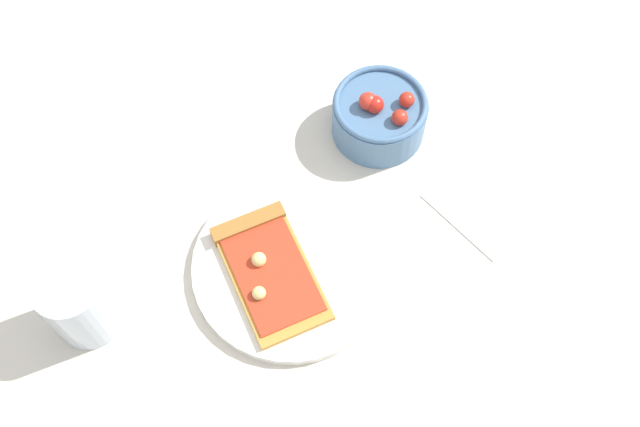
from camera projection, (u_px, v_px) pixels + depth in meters
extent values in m
plane|color=beige|center=(283.00, 274.00, 0.90)|extent=(2.40, 2.40, 0.00)
cylinder|color=white|center=(293.00, 267.00, 0.90)|extent=(0.24, 0.24, 0.01)
cube|color=gold|center=(270.00, 273.00, 0.89)|extent=(0.12, 0.18, 0.01)
cube|color=#A36B2D|center=(248.00, 224.00, 0.91)|extent=(0.10, 0.04, 0.02)
cube|color=red|center=(270.00, 271.00, 0.88)|extent=(0.11, 0.15, 0.00)
cylinder|color=#388433|center=(258.00, 295.00, 0.86)|extent=(0.01, 0.01, 0.00)
sphere|color=#F2D87F|center=(259.00, 259.00, 0.88)|extent=(0.02, 0.02, 0.02)
sphere|color=#F2D87F|center=(259.00, 293.00, 0.86)|extent=(0.02, 0.02, 0.02)
cylinder|color=#4C7299|center=(379.00, 117.00, 0.98)|extent=(0.12, 0.12, 0.06)
torus|color=#4C7299|center=(381.00, 103.00, 0.95)|extent=(0.12, 0.12, 0.01)
sphere|color=red|center=(407.00, 100.00, 0.94)|extent=(0.02, 0.02, 0.02)
sphere|color=red|center=(368.00, 101.00, 0.94)|extent=(0.02, 0.02, 0.02)
sphere|color=red|center=(375.00, 105.00, 0.94)|extent=(0.02, 0.02, 0.02)
sphere|color=red|center=(400.00, 118.00, 0.93)|extent=(0.02, 0.02, 0.02)
cylinder|color=silver|center=(79.00, 303.00, 0.83)|extent=(0.08, 0.08, 0.11)
cylinder|color=#592D0F|center=(80.00, 304.00, 0.83)|extent=(0.07, 0.07, 0.09)
cube|color=white|center=(495.00, 194.00, 0.95)|extent=(0.16, 0.14, 0.00)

